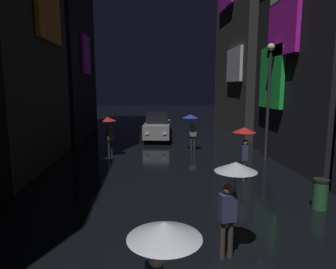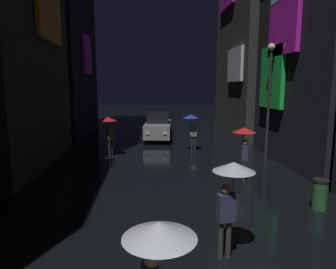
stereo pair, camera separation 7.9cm
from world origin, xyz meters
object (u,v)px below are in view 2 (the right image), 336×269
pedestrian_foreground_right_red (244,139)px  streetlamp_right_far (269,89)px  pedestrian_midstreet_centre_clear (231,183)px  pedestrian_near_crossing_blue (192,122)px  trash_bin (320,194)px  pedestrian_foreground_left_clear (157,255)px  car_distant (158,127)px  pedestrian_far_right_red (109,125)px

pedestrian_foreground_right_red → streetlamp_right_far: bearing=55.0°
pedestrian_midstreet_centre_clear → streetlamp_right_far: (4.13, 8.33, 1.89)m
pedestrian_near_crossing_blue → trash_bin: bearing=-72.5°
pedestrian_foreground_left_clear → car_distant: bearing=88.1°
pedestrian_foreground_left_clear → car_distant: size_ratio=0.50×
pedestrian_near_crossing_blue → pedestrian_midstreet_centre_clear: bearing=-93.8°
pedestrian_foreground_right_red → pedestrian_foreground_left_clear: (-3.62, -7.89, 0.00)m
pedestrian_midstreet_centre_clear → pedestrian_foreground_left_clear: size_ratio=1.00×
pedestrian_foreground_right_red → car_distant: (-3.05, 9.42, -0.74)m
pedestrian_far_right_red → streetlamp_right_far: size_ratio=0.37×
pedestrian_foreground_right_red → trash_bin: bearing=-63.5°
streetlamp_right_far → pedestrian_near_crossing_blue: bearing=142.8°
pedestrian_foreground_left_clear → car_distant: pedestrian_foreground_left_clear is taller
pedestrian_foreground_right_red → trash_bin: size_ratio=2.28×
pedestrian_foreground_left_clear → streetlamp_right_far: 12.52m
trash_bin → car_distant: bearing=110.0°
pedestrian_foreground_right_red → streetlamp_right_far: streetlamp_right_far is taller
pedestrian_foreground_right_red → pedestrian_foreground_left_clear: size_ratio=1.00×
pedestrian_foreground_right_red → car_distant: bearing=107.9°
pedestrian_far_right_red → pedestrian_near_crossing_blue: size_ratio=1.00×
pedestrian_far_right_red → pedestrian_foreground_left_clear: size_ratio=1.00×
pedestrian_foreground_left_clear → trash_bin: size_ratio=2.28×
pedestrian_midstreet_centre_clear → trash_bin: 4.33m
pedestrian_foreground_right_red → pedestrian_near_crossing_blue: size_ratio=1.00×
pedestrian_foreground_left_clear → pedestrian_near_crossing_blue: (2.37, 13.53, 0.00)m
trash_bin → pedestrian_far_right_red: bearing=134.3°
pedestrian_midstreet_centre_clear → pedestrian_far_right_red: bearing=111.3°
pedestrian_far_right_red → car_distant: 5.67m
car_distant → trash_bin: 13.12m
pedestrian_far_right_red → streetlamp_right_far: 8.30m
pedestrian_foreground_left_clear → streetlamp_right_far: streetlamp_right_far is taller
pedestrian_foreground_left_clear → pedestrian_foreground_right_red: bearing=65.4°
pedestrian_midstreet_centre_clear → pedestrian_near_crossing_blue: bearing=86.2°
pedestrian_midstreet_centre_clear → car_distant: (-1.07, 14.68, -0.74)m
streetlamp_right_far → trash_bin: size_ratio=6.15×
pedestrian_near_crossing_blue → trash_bin: size_ratio=2.28×
pedestrian_foreground_right_red → pedestrian_near_crossing_blue: (-1.25, 5.64, 0.00)m
pedestrian_far_right_red → pedestrian_foreground_right_red: 7.36m
pedestrian_midstreet_centre_clear → trash_bin: (3.43, 2.36, -1.20)m
pedestrian_foreground_right_red → pedestrian_near_crossing_blue: bearing=102.5°
pedestrian_foreground_right_red → pedestrian_midstreet_centre_clear: bearing=-110.6°
pedestrian_foreground_right_red → pedestrian_foreground_left_clear: bearing=-114.6°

